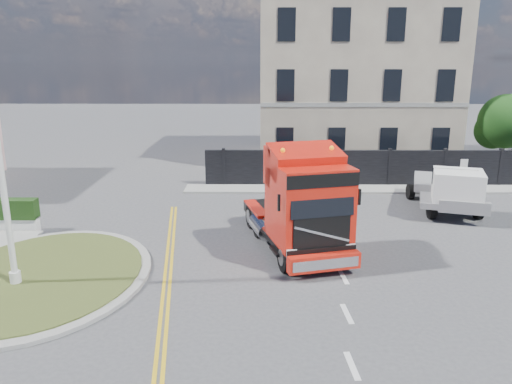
{
  "coord_description": "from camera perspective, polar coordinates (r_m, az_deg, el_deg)",
  "views": [
    {
      "loc": [
        -0.03,
        -17.59,
        6.8
      ],
      "look_at": [
        -0.18,
        1.02,
        1.8
      ],
      "focal_mm": 35.0,
      "sensor_mm": 36.0,
      "label": 1
    }
  ],
  "objects": [
    {
      "name": "truck",
      "position": [
        17.62,
        5.32,
        -1.77
      ],
      "size": [
        3.95,
        6.81,
        3.85
      ],
      "rotation": [
        0.0,
        0.0,
        0.26
      ],
      "color": "black",
      "rests_on": "ground"
    },
    {
      "name": "tree",
      "position": [
        33.21,
        26.37,
        7.01
      ],
      "size": [
        3.2,
        3.2,
        4.8
      ],
      "color": "#382619",
      "rests_on": "ground"
    },
    {
      "name": "hoarding_fence",
      "position": [
        28.0,
        14.05,
        2.63
      ],
      "size": [
        18.8,
        0.25,
        2.0
      ],
      "color": "black",
      "rests_on": "ground"
    },
    {
      "name": "traffic_island",
      "position": [
        17.51,
        -23.34,
        -8.83
      ],
      "size": [
        6.8,
        6.8,
        0.17
      ],
      "color": "gray",
      "rests_on": "ground"
    },
    {
      "name": "pavement_far",
      "position": [
        27.23,
        13.23,
        0.31
      ],
      "size": [
        20.0,
        1.6,
        0.12
      ],
      "primitive_type": "cube",
      "color": "gray",
      "rests_on": "ground"
    },
    {
      "name": "ground",
      "position": [
        18.86,
        0.51,
        -6.09
      ],
      "size": [
        120.0,
        120.0,
        0.0
      ],
      "primitive_type": "plane",
      "color": "#424244",
      "rests_on": "ground"
    },
    {
      "name": "flatbed_pickup",
      "position": [
        23.77,
        21.45,
        0.23
      ],
      "size": [
        3.43,
        5.56,
        2.13
      ],
      "rotation": [
        0.0,
        0.0,
        -0.3
      ],
      "color": "slate",
      "rests_on": "ground"
    },
    {
      "name": "georgian_building",
      "position": [
        34.63,
        10.76,
        13.09
      ],
      "size": [
        12.3,
        10.3,
        12.8
      ],
      "color": "#C2B59A",
      "rests_on": "ground"
    }
  ]
}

